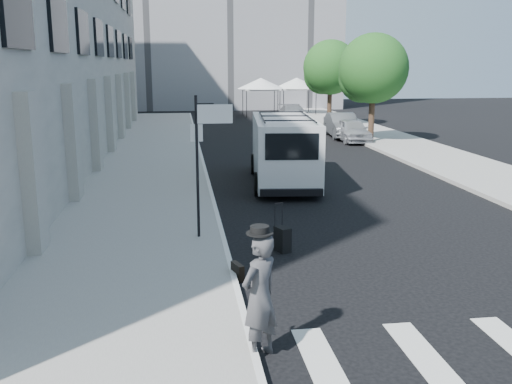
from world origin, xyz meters
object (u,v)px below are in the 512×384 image
object	(u,v)px
suitcase	(282,239)
briefcase	(238,271)
cargo_van	(284,150)
parked_car_a	(352,130)
parked_car_c	(293,115)
businessman	(259,297)
parked_car_b	(342,125)

from	to	relation	value
suitcase	briefcase	bearing A→B (deg)	-149.48
suitcase	cargo_van	distance (m)	8.09
cargo_van	parked_car_a	xyz separation A→B (m)	(5.98, 10.83, -0.60)
briefcase	parked_car_c	xyz separation A→B (m)	(7.20, 29.93, 0.53)
businessman	briefcase	size ratio (longest dim) A/B	4.45
parked_car_c	briefcase	bearing A→B (deg)	-101.10
parked_car_a	parked_car_b	distance (m)	2.03
businessman	cargo_van	size ratio (longest dim) A/B	0.29
cargo_van	parked_car_a	size ratio (longest dim) A/B	1.72
businessman	briefcase	world-z (taller)	businessman
briefcase	parked_car_a	xyz separation A→B (m)	(8.70, 20.39, 0.49)
parked_car_b	cargo_van	bearing A→B (deg)	-110.63
parked_car_a	parked_car_b	size ratio (longest dim) A/B	0.88
briefcase	parked_car_a	world-z (taller)	parked_car_a
businessman	parked_car_a	distance (m)	25.18
parked_car_a	parked_car_b	bearing A→B (deg)	91.41
businessman	cargo_van	xyz separation A→B (m)	(2.72, 12.80, 0.28)
cargo_van	parked_car_c	xyz separation A→B (m)	(4.48, 20.38, -0.56)
suitcase	parked_car_a	world-z (taller)	parked_car_a
briefcase	cargo_van	world-z (taller)	cargo_van
briefcase	cargo_van	distance (m)	10.00
suitcase	businessman	bearing A→B (deg)	-126.82
suitcase	cargo_van	world-z (taller)	cargo_van
businessman	suitcase	xyz separation A→B (m)	(1.25, 4.90, -0.68)
briefcase	suitcase	size ratio (longest dim) A/B	0.38
businessman	parked_car_b	world-z (taller)	businessman
parked_car_c	suitcase	bearing A→B (deg)	-99.46
parked_car_a	cargo_van	bearing A→B (deg)	-117.48
parked_car_c	parked_car_a	bearing A→B (deg)	-78.66
briefcase	parked_car_c	bearing A→B (deg)	58.09
parked_car_a	parked_car_c	distance (m)	9.66
businessman	parked_car_a	xyz separation A→B (m)	(8.70, 23.63, -0.32)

